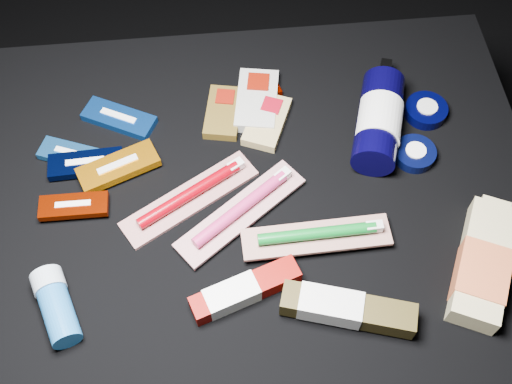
{
  "coord_description": "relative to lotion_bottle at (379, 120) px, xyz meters",
  "views": [
    {
      "loc": [
        -0.04,
        -0.52,
        1.31
      ],
      "look_at": [
        0.01,
        0.01,
        0.42
      ],
      "focal_mm": 45.0,
      "sensor_mm": 36.0,
      "label": 1
    }
  ],
  "objects": [
    {
      "name": "ground",
      "position": [
        -0.24,
        -0.12,
        -0.44
      ],
      "size": [
        3.0,
        3.0,
        0.0
      ],
      "primitive_type": "plane",
      "color": "black",
      "rests_on": "ground"
    },
    {
      "name": "clif_bar_0",
      "position": [
        -0.26,
        0.07,
        -0.03
      ],
      "size": [
        0.08,
        0.12,
        0.02
      ],
      "rotation": [
        0.0,
        0.0,
        -0.2
      ],
      "color": "#513E14",
      "rests_on": "cloth_table"
    },
    {
      "name": "luna_bar_0",
      "position": [
        -0.45,
        0.07,
        -0.03
      ],
      "size": [
        0.14,
        0.1,
        0.02
      ],
      "rotation": [
        0.0,
        0.0,
        -0.48
      ],
      "color": "#0F4196",
      "rests_on": "cloth_table"
    },
    {
      "name": "lotion_bottle",
      "position": [
        0.0,
        0.0,
        0.0
      ],
      "size": [
        0.12,
        0.24,
        0.08
      ],
      "rotation": [
        0.0,
        0.0,
        -0.3
      ],
      "color": "black",
      "rests_on": "cloth_table"
    },
    {
      "name": "toothbrush_pack_2",
      "position": [
        -0.13,
        -0.2,
        -0.01
      ],
      "size": [
        0.23,
        0.06,
        0.03
      ],
      "rotation": [
        0.0,
        0.0,
        0.03
      ],
      "color": "#BDB3B0",
      "rests_on": "cloth_table"
    },
    {
      "name": "toothpaste_carton_green",
      "position": [
        -0.12,
        -0.32,
        -0.01
      ],
      "size": [
        0.2,
        0.1,
        0.04
      ],
      "rotation": [
        0.0,
        0.0,
        -0.29
      ],
      "color": "#352C10",
      "rests_on": "cloth_table"
    },
    {
      "name": "cream_tin_lower",
      "position": [
        0.06,
        -0.06,
        -0.03
      ],
      "size": [
        0.07,
        0.07,
        0.02
      ],
      "rotation": [
        0.0,
        0.0,
        0.1
      ],
      "color": "black",
      "rests_on": "cloth_table"
    },
    {
      "name": "luna_bar_2",
      "position": [
        -0.5,
        -0.02,
        -0.02
      ],
      "size": [
        0.13,
        0.05,
        0.02
      ],
      "rotation": [
        0.0,
        0.0,
        0.04
      ],
      "color": "black",
      "rests_on": "cloth_table"
    },
    {
      "name": "cloth_table",
      "position": [
        -0.24,
        -0.12,
        -0.24
      ],
      "size": [
        0.98,
        0.78,
        0.4
      ],
      "primitive_type": "cube",
      "color": "black",
      "rests_on": "ground"
    },
    {
      "name": "deodorant_stick",
      "position": [
        -0.53,
        -0.28,
        -0.01
      ],
      "size": [
        0.08,
        0.12,
        0.05
      ],
      "rotation": [
        0.0,
        0.0,
        0.34
      ],
      "color": "#1B5B99",
      "rests_on": "cloth_table"
    },
    {
      "name": "toothbrush_pack_0",
      "position": [
        -0.33,
        -0.1,
        -0.03
      ],
      "size": [
        0.24,
        0.17,
        0.03
      ],
      "rotation": [
        0.0,
        0.0,
        0.53
      ],
      "color": "beige",
      "rests_on": "cloth_table"
    },
    {
      "name": "clif_bar_2",
      "position": [
        -0.19,
        0.04,
        -0.03
      ],
      "size": [
        0.1,
        0.13,
        0.02
      ],
      "rotation": [
        0.0,
        0.0,
        -0.4
      ],
      "color": "tan",
      "rests_on": "cloth_table"
    },
    {
      "name": "toothpaste_carton_red",
      "position": [
        -0.26,
        -0.28,
        -0.02
      ],
      "size": [
        0.17,
        0.09,
        0.03
      ],
      "rotation": [
        0.0,
        0.0,
        0.33
      ],
      "color": "#7F0702",
      "rests_on": "cloth_table"
    },
    {
      "name": "clif_bar_1",
      "position": [
        -0.2,
        0.09,
        -0.03
      ],
      "size": [
        0.09,
        0.14,
        0.02
      ],
      "rotation": [
        0.0,
        0.0,
        -0.18
      ],
      "color": "#ACACA5",
      "rests_on": "cloth_table"
    },
    {
      "name": "bodywash_bottle",
      "position": [
        0.11,
        -0.27,
        -0.02
      ],
      "size": [
        0.15,
        0.22,
        0.04
      ],
      "rotation": [
        0.0,
        0.0,
        -0.44
      ],
      "color": "#C5B884",
      "rests_on": "cloth_table"
    },
    {
      "name": "power_bar",
      "position": [
        -0.21,
        0.1,
        -0.03
      ],
      "size": [
        0.13,
        0.07,
        0.02
      ],
      "rotation": [
        0.0,
        0.0,
        0.29
      ],
      "color": "#780C00",
      "rests_on": "cloth_table"
    },
    {
      "name": "luna_bar_1",
      "position": [
        -0.53,
        -0.0,
        -0.03
      ],
      "size": [
        0.12,
        0.08,
        0.01
      ],
      "rotation": [
        0.0,
        0.0,
        -0.38
      ],
      "color": "#1F65AF",
      "rests_on": "cloth_table"
    },
    {
      "name": "luna_bar_4",
      "position": [
        -0.52,
        -0.11,
        -0.02
      ],
      "size": [
        0.11,
        0.04,
        0.01
      ],
      "rotation": [
        0.0,
        0.0,
        -0.01
      ],
      "color": "#7E1801",
      "rests_on": "cloth_table"
    },
    {
      "name": "luna_bar_3",
      "position": [
        -0.45,
        -0.04,
        -0.02
      ],
      "size": [
        0.14,
        0.1,
        0.02
      ],
      "rotation": [
        0.0,
        0.0,
        0.38
      ],
      "color": "orange",
      "rests_on": "cloth_table"
    },
    {
      "name": "toothbrush_pack_1",
      "position": [
        -0.25,
        -0.14,
        -0.02
      ],
      "size": [
        0.22,
        0.19,
        0.03
      ],
      "rotation": [
        0.0,
        0.0,
        0.64
      ],
      "color": "silver",
      "rests_on": "cloth_table"
    },
    {
      "name": "cream_tin_upper",
      "position": [
        0.1,
        0.03,
        -0.03
      ],
      "size": [
        0.07,
        0.07,
        0.02
      ],
      "rotation": [
        0.0,
        0.0,
        -0.43
      ],
      "color": "black",
      "rests_on": "cloth_table"
    }
  ]
}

